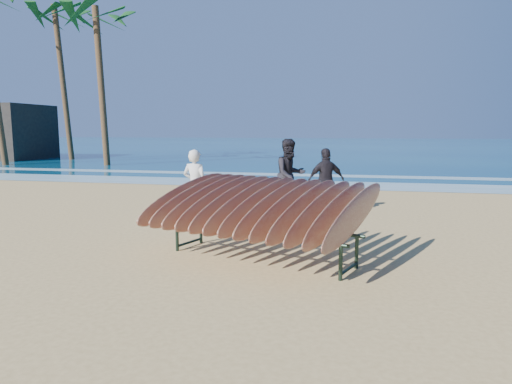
# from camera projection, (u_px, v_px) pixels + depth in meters

# --- Properties ---
(ground) EXTENTS (120.00, 120.00, 0.00)m
(ground) POSITION_uv_depth(u_px,v_px,m) (246.00, 255.00, 7.58)
(ground) COLOR tan
(ground) RESTS_ON ground
(ocean) EXTENTS (160.00, 160.00, 0.00)m
(ocean) POSITION_uv_depth(u_px,v_px,m) (343.00, 145.00, 60.81)
(ocean) COLOR navy
(ocean) RESTS_ON ground
(foam_near) EXTENTS (160.00, 160.00, 0.00)m
(foam_near) POSITION_uv_depth(u_px,v_px,m) (308.00, 184.00, 17.26)
(foam_near) COLOR white
(foam_near) RESTS_ON ground
(foam_far) EXTENTS (160.00, 160.00, 0.00)m
(foam_far) POSITION_uv_depth(u_px,v_px,m) (316.00, 175.00, 20.65)
(foam_far) COLOR white
(foam_far) RESTS_ON ground
(surfboard_rack) EXTENTS (3.80, 3.37, 1.39)m
(surfboard_rack) POSITION_uv_depth(u_px,v_px,m) (261.00, 206.00, 7.23)
(surfboard_rack) COLOR black
(surfboard_rack) RESTS_ON ground
(person_white) EXTENTS (0.64, 0.46, 1.62)m
(person_white) POSITION_uv_depth(u_px,v_px,m) (195.00, 185.00, 10.47)
(person_white) COLOR silver
(person_white) RESTS_ON ground
(person_dark_a) EXTENTS (1.13, 1.11, 1.83)m
(person_dark_a) POSITION_uv_depth(u_px,v_px,m) (290.00, 175.00, 11.71)
(person_dark_a) COLOR black
(person_dark_a) RESTS_ON ground
(person_dark_b) EXTENTS (1.03, 0.75, 1.62)m
(person_dark_b) POSITION_uv_depth(u_px,v_px,m) (326.00, 181.00, 11.23)
(person_dark_b) COLOR black
(person_dark_b) RESTS_ON ground
(palm_mid) EXTENTS (5.20, 5.20, 8.94)m
(palm_mid) POSITION_uv_depth(u_px,v_px,m) (98.00, 20.00, 25.09)
(palm_mid) COLOR brown
(palm_mid) RESTS_ON ground
(palm_right) EXTENTS (5.20, 5.20, 10.13)m
(palm_right) POSITION_uv_depth(u_px,v_px,m) (59.00, 18.00, 29.52)
(palm_right) COLOR brown
(palm_right) RESTS_ON ground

